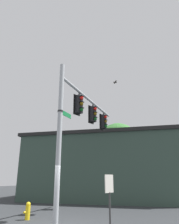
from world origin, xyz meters
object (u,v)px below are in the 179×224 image
(traffic_light_nearest_pole, at_px, (79,104))
(street_name_sign, at_px, (64,113))
(traffic_light_mid_outer, at_px, (104,122))
(historical_marker, at_px, (109,192))
(fire_hydrant, at_px, (28,211))
(traffic_light_mid_inner, at_px, (93,114))
(bird_flying, at_px, (115,82))

(traffic_light_nearest_pole, bearing_deg, street_name_sign, 16.01)
(traffic_light_mid_outer, bearing_deg, historical_marker, 37.67)
(traffic_light_nearest_pole, height_order, fire_hydrant, traffic_light_nearest_pole)
(traffic_light_nearest_pole, distance_m, fire_hydrant, 6.11)
(street_name_sign, bearing_deg, traffic_light_mid_outer, -163.48)
(traffic_light_mid_inner, xyz_separation_m, street_name_sign, (3.62, 1.07, -1.00))
(traffic_light_nearest_pole, relative_size, fire_hydrant, 1.59)
(traffic_light_nearest_pole, xyz_separation_m, bird_flying, (-3.27, 0.41, 2.46))
(bird_flying, bearing_deg, street_name_sign, 0.60)
(traffic_light_mid_inner, bearing_deg, traffic_light_nearest_pole, 16.72)
(traffic_light_mid_inner, distance_m, street_name_sign, 3.90)
(traffic_light_nearest_pole, height_order, traffic_light_mid_outer, same)
(historical_marker, bearing_deg, traffic_light_mid_outer, -142.33)
(traffic_light_nearest_pole, distance_m, historical_marker, 5.02)
(traffic_light_nearest_pole, relative_size, traffic_light_mid_inner, 1.00)
(street_name_sign, height_order, fire_hydrant, street_name_sign)
(traffic_light_mid_outer, bearing_deg, bird_flying, 64.68)
(traffic_light_mid_inner, height_order, fire_hydrant, traffic_light_mid_inner)
(fire_hydrant, bearing_deg, street_name_sign, 85.98)
(bird_flying, height_order, historical_marker, bird_flying)
(street_name_sign, distance_m, historical_marker, 4.17)
(traffic_light_mid_outer, relative_size, bird_flying, 3.60)
(traffic_light_mid_outer, xyz_separation_m, fire_hydrant, (5.46, -0.86, -5.57))
(traffic_light_mid_inner, height_order, street_name_sign, traffic_light_mid_inner)
(traffic_light_nearest_pole, xyz_separation_m, historical_marker, (0.17, 2.04, -4.58))
(fire_hydrant, bearing_deg, traffic_light_nearest_pole, 124.48)
(traffic_light_nearest_pole, relative_size, street_name_sign, 1.17)
(traffic_light_mid_inner, relative_size, street_name_sign, 1.17)
(bird_flying, relative_size, historical_marker, 0.17)
(traffic_light_mid_inner, xyz_separation_m, bird_flying, (-1.25, 1.01, 2.46))
(street_name_sign, xyz_separation_m, bird_flying, (-4.87, -0.05, 3.46))
(traffic_light_nearest_pole, distance_m, traffic_light_mid_outer, 4.21)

